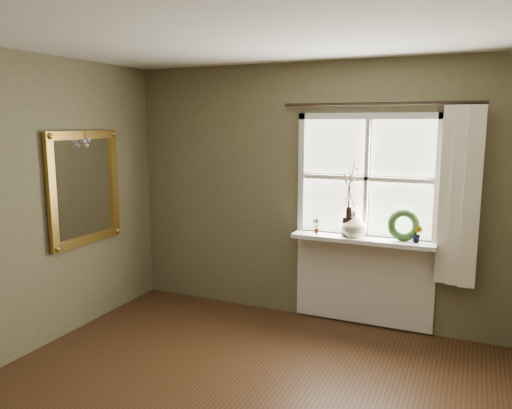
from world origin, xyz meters
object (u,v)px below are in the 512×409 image
at_px(dark_jug, 348,226).
at_px(gilt_mirror, 85,187).
at_px(cream_vase, 354,224).
at_px(wreath, 403,228).

height_order(dark_jug, gilt_mirror, gilt_mirror).
relative_size(dark_jug, gilt_mirror, 0.18).
xyz_separation_m(dark_jug, gilt_mirror, (-2.38, -0.96, 0.37)).
distance_m(cream_vase, wreath, 0.46).
distance_m(dark_jug, cream_vase, 0.06).
distance_m(dark_jug, wreath, 0.51).
relative_size(dark_jug, cream_vase, 0.77).
height_order(dark_jug, wreath, wreath).
bearing_deg(gilt_mirror, dark_jug, 21.89).
relative_size(wreath, gilt_mirror, 0.27).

